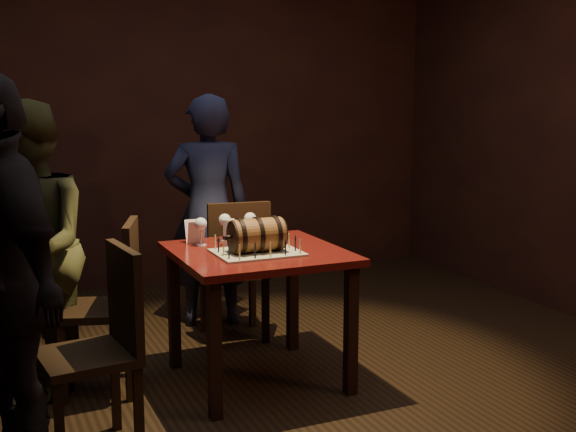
{
  "coord_description": "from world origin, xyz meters",
  "views": [
    {
      "loc": [
        -1.45,
        -3.44,
        1.59
      ],
      "look_at": [
        0.09,
        0.05,
        0.95
      ],
      "focal_mm": 45.0,
      "sensor_mm": 36.0,
      "label": 1
    }
  ],
  "objects_px": {
    "pub_table": "(258,270)",
    "barrel_cake": "(257,235)",
    "wine_glass_left": "(201,225)",
    "wine_glass_right": "(250,220)",
    "pint_of_ale": "(229,233)",
    "chair_left_front": "(104,338)",
    "chair_left_rear": "(114,297)",
    "person_left_front": "(0,283)",
    "wine_glass_mid": "(225,221)",
    "person_back": "(208,211)",
    "chair_back": "(236,263)",
    "person_left_rear": "(29,250)"
  },
  "relations": [
    {
      "from": "wine_glass_left",
      "to": "chair_left_rear",
      "type": "bearing_deg",
      "value": -174.65
    },
    {
      "from": "wine_glass_left",
      "to": "pint_of_ale",
      "type": "relative_size",
      "value": 1.07
    },
    {
      "from": "pint_of_ale",
      "to": "person_back",
      "type": "height_order",
      "value": "person_back"
    },
    {
      "from": "wine_glass_left",
      "to": "chair_left_front",
      "type": "distance_m",
      "value": 1.04
    },
    {
      "from": "wine_glass_mid",
      "to": "barrel_cake",
      "type": "bearing_deg",
      "value": -83.28
    },
    {
      "from": "wine_glass_mid",
      "to": "person_back",
      "type": "xyz_separation_m",
      "value": [
        0.14,
        0.78,
        -0.07
      ]
    },
    {
      "from": "person_left_front",
      "to": "pint_of_ale",
      "type": "bearing_deg",
      "value": 102.87
    },
    {
      "from": "barrel_cake",
      "to": "wine_glass_right",
      "type": "relative_size",
      "value": 2.1
    },
    {
      "from": "wine_glass_right",
      "to": "person_left_front",
      "type": "xyz_separation_m",
      "value": [
        -1.41,
        -0.86,
        -0.02
      ]
    },
    {
      "from": "pint_of_ale",
      "to": "person_left_front",
      "type": "height_order",
      "value": "person_left_front"
    },
    {
      "from": "wine_glass_left",
      "to": "barrel_cake",
      "type": "bearing_deg",
      "value": -56.55
    },
    {
      "from": "barrel_cake",
      "to": "pint_of_ale",
      "type": "bearing_deg",
      "value": 103.97
    },
    {
      "from": "person_left_front",
      "to": "person_left_rear",
      "type": "bearing_deg",
      "value": 150.78
    },
    {
      "from": "person_left_rear",
      "to": "wine_glass_left",
      "type": "bearing_deg",
      "value": 81.21
    },
    {
      "from": "barrel_cake",
      "to": "wine_glass_right",
      "type": "distance_m",
      "value": 0.39
    },
    {
      "from": "pub_table",
      "to": "pint_of_ale",
      "type": "distance_m",
      "value": 0.27
    },
    {
      "from": "chair_left_rear",
      "to": "person_left_front",
      "type": "relative_size",
      "value": 0.55
    },
    {
      "from": "chair_left_rear",
      "to": "pint_of_ale",
      "type": "bearing_deg",
      "value": -1.3
    },
    {
      "from": "barrel_cake",
      "to": "chair_back",
      "type": "bearing_deg",
      "value": 78.87
    },
    {
      "from": "chair_back",
      "to": "chair_left_rear",
      "type": "bearing_deg",
      "value": -151.36
    },
    {
      "from": "pub_table",
      "to": "barrel_cake",
      "type": "relative_size",
      "value": 2.66
    },
    {
      "from": "pub_table",
      "to": "wine_glass_mid",
      "type": "relative_size",
      "value": 5.59
    },
    {
      "from": "wine_glass_right",
      "to": "chair_left_rear",
      "type": "relative_size",
      "value": 0.17
    },
    {
      "from": "pub_table",
      "to": "person_left_rear",
      "type": "xyz_separation_m",
      "value": [
        -1.16,
        0.33,
        0.15
      ]
    },
    {
      "from": "wine_glass_mid",
      "to": "person_left_rear",
      "type": "bearing_deg",
      "value": 178.82
    },
    {
      "from": "barrel_cake",
      "to": "person_left_front",
      "type": "bearing_deg",
      "value": -159.54
    },
    {
      "from": "wine_glass_left",
      "to": "pub_table",
      "type": "bearing_deg",
      "value": -43.8
    },
    {
      "from": "wine_glass_mid",
      "to": "person_left_front",
      "type": "relative_size",
      "value": 0.1
    },
    {
      "from": "barrel_cake",
      "to": "chair_left_rear",
      "type": "bearing_deg",
      "value": 159.04
    },
    {
      "from": "wine_glass_left",
      "to": "wine_glass_right",
      "type": "height_order",
      "value": "same"
    },
    {
      "from": "chair_back",
      "to": "chair_left_front",
      "type": "height_order",
      "value": "same"
    },
    {
      "from": "person_left_front",
      "to": "wine_glass_right",
      "type": "bearing_deg",
      "value": 103.26
    },
    {
      "from": "person_back",
      "to": "person_left_front",
      "type": "xyz_separation_m",
      "value": [
        -1.4,
        -1.66,
        0.04
      ]
    },
    {
      "from": "pint_of_ale",
      "to": "person_left_rear",
      "type": "relative_size",
      "value": 0.1
    },
    {
      "from": "wine_glass_left",
      "to": "chair_left_front",
      "type": "xyz_separation_m",
      "value": [
        -0.67,
        -0.71,
        -0.35
      ]
    },
    {
      "from": "wine_glass_left",
      "to": "wine_glass_mid",
      "type": "xyz_separation_m",
      "value": [
        0.17,
        0.07,
        -0.0
      ]
    },
    {
      "from": "pub_table",
      "to": "person_left_front",
      "type": "height_order",
      "value": "person_left_front"
    },
    {
      "from": "wine_glass_right",
      "to": "person_back",
      "type": "bearing_deg",
      "value": 90.56
    },
    {
      "from": "chair_back",
      "to": "chair_left_front",
      "type": "bearing_deg",
      "value": -132.22
    },
    {
      "from": "person_left_front",
      "to": "pub_table",
      "type": "bearing_deg",
      "value": 94.77
    },
    {
      "from": "chair_back",
      "to": "wine_glass_left",
      "type": "bearing_deg",
      "value": -130.25
    },
    {
      "from": "wine_glass_mid",
      "to": "chair_left_rear",
      "type": "relative_size",
      "value": 0.17
    },
    {
      "from": "wine_glass_mid",
      "to": "wine_glass_right",
      "type": "bearing_deg",
      "value": -6.38
    },
    {
      "from": "pint_of_ale",
      "to": "person_back",
      "type": "xyz_separation_m",
      "value": [
        0.16,
        0.91,
        -0.02
      ]
    },
    {
      "from": "wine_glass_left",
      "to": "wine_glass_mid",
      "type": "distance_m",
      "value": 0.18
    },
    {
      "from": "barrel_cake",
      "to": "wine_glass_left",
      "type": "height_order",
      "value": "barrel_cake"
    },
    {
      "from": "pub_table",
      "to": "barrel_cake",
      "type": "height_order",
      "value": "barrel_cake"
    },
    {
      "from": "person_back",
      "to": "chair_back",
      "type": "bearing_deg",
      "value": 110.91
    },
    {
      "from": "wine_glass_right",
      "to": "chair_back",
      "type": "relative_size",
      "value": 0.17
    },
    {
      "from": "wine_glass_left",
      "to": "pint_of_ale",
      "type": "bearing_deg",
      "value": -22.75
    }
  ]
}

